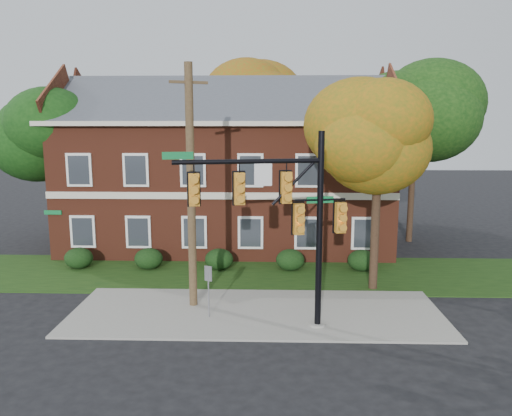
{
  "coord_description": "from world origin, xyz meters",
  "views": [
    {
      "loc": [
        0.53,
        -17.0,
        7.16
      ],
      "look_at": [
        -0.07,
        3.0,
        3.73
      ],
      "focal_mm": 35.0,
      "sensor_mm": 36.0,
      "label": 1
    }
  ],
  "objects_px": {
    "hedge_left": "(149,259)",
    "tree_right_rear": "(422,106)",
    "sign_post": "(208,283)",
    "apartment_building": "(227,161)",
    "hedge_far_right": "(362,260)",
    "tree_near_right": "(385,135)",
    "tree_left_rear": "(52,131)",
    "hedge_center": "(219,259)",
    "traffic_signal": "(284,210)",
    "hedge_right": "(290,260)",
    "hedge_far_left": "(79,258)",
    "tree_far_rear": "(255,99)",
    "utility_pole": "(191,187)"
  },
  "relations": [
    {
      "from": "hedge_center",
      "to": "hedge_left",
      "type": "bearing_deg",
      "value": 180.0
    },
    {
      "from": "hedge_far_left",
      "to": "tree_far_rear",
      "type": "relative_size",
      "value": 0.12
    },
    {
      "from": "sign_post",
      "to": "tree_far_rear",
      "type": "bearing_deg",
      "value": 109.54
    },
    {
      "from": "hedge_center",
      "to": "sign_post",
      "type": "height_order",
      "value": "sign_post"
    },
    {
      "from": "hedge_right",
      "to": "tree_right_rear",
      "type": "xyz_separation_m",
      "value": [
        7.81,
        6.11,
        7.6
      ]
    },
    {
      "from": "hedge_far_left",
      "to": "tree_left_rear",
      "type": "bearing_deg",
      "value": 123.42
    },
    {
      "from": "traffic_signal",
      "to": "tree_near_right",
      "type": "bearing_deg",
      "value": 34.08
    },
    {
      "from": "hedge_center",
      "to": "hedge_far_right",
      "type": "xyz_separation_m",
      "value": [
        7.0,
        0.0,
        0.0
      ]
    },
    {
      "from": "tree_left_rear",
      "to": "tree_right_rear",
      "type": "relative_size",
      "value": 0.84
    },
    {
      "from": "tree_left_rear",
      "to": "sign_post",
      "type": "xyz_separation_m",
      "value": [
        9.99,
        -10.4,
        -5.31
      ]
    },
    {
      "from": "tree_right_rear",
      "to": "sign_post",
      "type": "height_order",
      "value": "tree_right_rear"
    },
    {
      "from": "hedge_far_left",
      "to": "utility_pole",
      "type": "xyz_separation_m",
      "value": [
        6.5,
        -5.03,
        4.22
      ]
    },
    {
      "from": "traffic_signal",
      "to": "sign_post",
      "type": "relative_size",
      "value": 3.42
    },
    {
      "from": "hedge_far_left",
      "to": "hedge_right",
      "type": "bearing_deg",
      "value": 0.0
    },
    {
      "from": "hedge_center",
      "to": "traffic_signal",
      "type": "relative_size",
      "value": 0.2
    },
    {
      "from": "tree_near_right",
      "to": "tree_right_rear",
      "type": "distance_m",
      "value": 9.94
    },
    {
      "from": "hedge_far_right",
      "to": "tree_left_rear",
      "type": "height_order",
      "value": "tree_left_rear"
    },
    {
      "from": "sign_post",
      "to": "apartment_building",
      "type": "bearing_deg",
      "value": 114.04
    },
    {
      "from": "hedge_left",
      "to": "hedge_far_right",
      "type": "xyz_separation_m",
      "value": [
        10.5,
        0.0,
        0.0
      ]
    },
    {
      "from": "hedge_far_left",
      "to": "apartment_building",
      "type": "bearing_deg",
      "value": 36.89
    },
    {
      "from": "hedge_right",
      "to": "tree_left_rear",
      "type": "height_order",
      "value": "tree_left_rear"
    },
    {
      "from": "hedge_far_right",
      "to": "traffic_signal",
      "type": "xyz_separation_m",
      "value": [
        -4.01,
        -7.22,
        3.76
      ]
    },
    {
      "from": "hedge_left",
      "to": "hedge_right",
      "type": "xyz_separation_m",
      "value": [
        7.0,
        0.0,
        0.0
      ]
    },
    {
      "from": "hedge_far_right",
      "to": "tree_near_right",
      "type": "bearing_deg",
      "value": -85.48
    },
    {
      "from": "hedge_center",
      "to": "hedge_far_right",
      "type": "distance_m",
      "value": 7.0
    },
    {
      "from": "sign_post",
      "to": "hedge_far_left",
      "type": "bearing_deg",
      "value": 161.95
    },
    {
      "from": "hedge_center",
      "to": "traffic_signal",
      "type": "height_order",
      "value": "traffic_signal"
    },
    {
      "from": "hedge_right",
      "to": "utility_pole",
      "type": "height_order",
      "value": "utility_pole"
    },
    {
      "from": "hedge_far_right",
      "to": "tree_left_rear",
      "type": "relative_size",
      "value": 0.16
    },
    {
      "from": "traffic_signal",
      "to": "utility_pole",
      "type": "height_order",
      "value": "utility_pole"
    },
    {
      "from": "hedge_far_right",
      "to": "utility_pole",
      "type": "xyz_separation_m",
      "value": [
        -7.5,
        -5.03,
        4.22
      ]
    },
    {
      "from": "tree_right_rear",
      "to": "tree_far_rear",
      "type": "xyz_separation_m",
      "value": [
        -9.97,
        6.98,
        0.72
      ]
    },
    {
      "from": "hedge_far_left",
      "to": "hedge_center",
      "type": "relative_size",
      "value": 1.0
    },
    {
      "from": "hedge_right",
      "to": "traffic_signal",
      "type": "distance_m",
      "value": 8.15
    },
    {
      "from": "traffic_signal",
      "to": "utility_pole",
      "type": "bearing_deg",
      "value": 136.08
    },
    {
      "from": "tree_left_rear",
      "to": "traffic_signal",
      "type": "distance_m",
      "value": 17.22
    },
    {
      "from": "apartment_building",
      "to": "tree_right_rear",
      "type": "relative_size",
      "value": 1.77
    },
    {
      "from": "hedge_left",
      "to": "tree_right_rear",
      "type": "xyz_separation_m",
      "value": [
        14.81,
        6.11,
        7.6
      ]
    },
    {
      "from": "hedge_far_left",
      "to": "hedge_right",
      "type": "distance_m",
      "value": 10.5
    },
    {
      "from": "hedge_center",
      "to": "sign_post",
      "type": "distance_m",
      "value": 6.33
    },
    {
      "from": "hedge_far_right",
      "to": "tree_left_rear",
      "type": "bearing_deg",
      "value": 166.11
    },
    {
      "from": "hedge_far_right",
      "to": "tree_left_rear",
      "type": "xyz_separation_m",
      "value": [
        -16.73,
        4.14,
        6.16
      ]
    },
    {
      "from": "hedge_far_right",
      "to": "sign_post",
      "type": "height_order",
      "value": "sign_post"
    },
    {
      "from": "hedge_left",
      "to": "tree_left_rear",
      "type": "relative_size",
      "value": 0.16
    },
    {
      "from": "apartment_building",
      "to": "sign_post",
      "type": "xyz_separation_m",
      "value": [
        0.26,
        -11.52,
        -3.61
      ]
    },
    {
      "from": "tree_right_rear",
      "to": "hedge_far_right",
      "type": "bearing_deg",
      "value": -125.23
    },
    {
      "from": "apartment_building",
      "to": "tree_left_rear",
      "type": "bearing_deg",
      "value": -173.46
    },
    {
      "from": "hedge_far_left",
      "to": "tree_right_rear",
      "type": "bearing_deg",
      "value": 18.45
    },
    {
      "from": "tree_right_rear",
      "to": "utility_pole",
      "type": "xyz_separation_m",
      "value": [
        -11.81,
        -11.14,
        -3.38
      ]
    },
    {
      "from": "hedge_far_right",
      "to": "hedge_right",
      "type": "bearing_deg",
      "value": 180.0
    }
  ]
}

